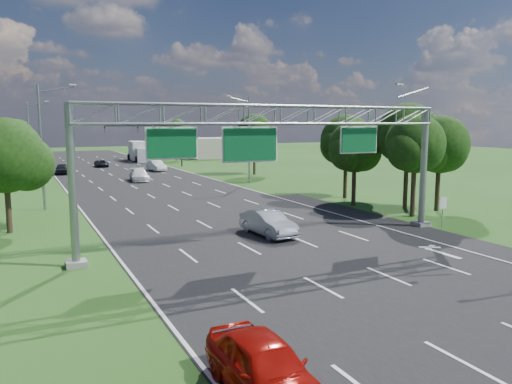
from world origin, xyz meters
TOP-DOWN VIEW (x-y plane):
  - ground at (0.00, 30.00)m, footprint 220.00×220.00m
  - road at (0.00, 30.00)m, footprint 18.00×180.00m
  - road_flare at (10.20, 14.00)m, footprint 3.00×30.00m
  - sign_gantry at (0.33, 12.00)m, footprint 23.50×1.00m
  - regulatory_sign at (12.40, 10.98)m, footprint 0.60×0.08m
  - traffic_signal at (7.48, 65.00)m, footprint 12.21×0.24m
  - streetlight_l_near at (-11.30, 30.00)m, footprint 2.97×0.22m
  - streetlight_l_far at (-11.30, 65.00)m, footprint 2.97×0.22m
  - streetlight_r_mid at (11.30, 40.00)m, footprint 2.97×0.22m
  - tree_cluster_right at (14.80, 19.19)m, footprint 9.91×14.60m
  - tree_verge_la at (-13.92, 22.04)m, footprint 5.76×4.80m
  - tree_verge_lc at (-12.92, 70.04)m, footprint 5.76×4.80m
  - tree_verge_rd at (16.08, 48.04)m, footprint 5.76×4.80m
  - tree_verge_re at (14.08, 78.04)m, footprint 5.76×4.80m
  - building_right at (24.00, 82.00)m, footprint 12.00×9.00m
  - red_coupe at (-7.91, -2.57)m, footprint 1.93×4.68m
  - silver_sedan at (0.72, 14.06)m, footprint 2.00×4.88m
  - car_queue_a at (0.08, 47.31)m, footprint 2.59×5.24m
  - car_queue_b at (-1.00, 69.57)m, footprint 1.86×4.00m
  - car_queue_c at (-7.74, 60.11)m, footprint 2.18×4.39m
  - car_queue_d at (5.20, 58.93)m, footprint 2.11×4.80m
  - box_truck at (7.31, 79.40)m, footprint 3.29×9.70m

SIDE VIEW (x-z plane):
  - ground at x=0.00m, z-range 0.00..0.00m
  - road at x=0.00m, z-range -0.01..0.01m
  - road_flare at x=10.20m, z-range -0.01..0.01m
  - car_queue_b at x=-1.00m, z-range 0.00..1.11m
  - car_queue_c at x=-7.74m, z-range 0.00..1.44m
  - car_queue_a at x=0.08m, z-range 0.00..1.46m
  - car_queue_d at x=5.20m, z-range 0.00..1.53m
  - silver_sedan at x=0.72m, z-range 0.00..1.57m
  - red_coupe at x=-7.91m, z-range 0.00..1.59m
  - regulatory_sign at x=12.40m, z-range 0.46..2.56m
  - box_truck at x=7.31m, z-range -0.07..3.53m
  - building_right at x=24.00m, z-range 0.00..4.00m
  - tree_verge_la at x=-13.92m, z-range 1.06..8.46m
  - tree_verge_lc at x=-12.92m, z-range 1.17..8.79m
  - traffic_signal at x=7.48m, z-range 1.67..8.67m
  - tree_verge_re at x=14.08m, z-range 1.28..9.12m
  - tree_cluster_right at x=14.80m, z-range 0.97..9.65m
  - streetlight_l_near at x=-11.30m, z-range 0.50..10.66m
  - streetlight_l_far at x=-11.30m, z-range 0.50..10.66m
  - streetlight_r_mid at x=11.30m, z-range 0.50..10.66m
  - tree_verge_rd at x=16.08m, z-range 1.49..9.77m
  - sign_gantry at x=0.33m, z-range 2.11..11.67m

